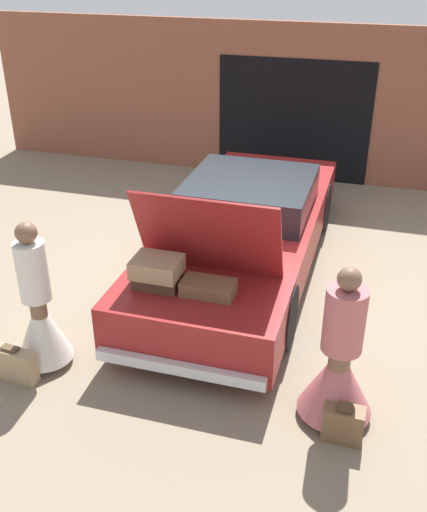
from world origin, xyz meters
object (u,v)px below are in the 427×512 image
object	(u,v)px
person_left	(40,316)
suitcase_beside_left_person	(13,364)
suitcase_beside_right_person	(343,424)
car	(243,231)
person_right	(339,368)

from	to	relation	value
person_left	suitcase_beside_left_person	size ratio (longest dim) A/B	3.09
person_left	suitcase_beside_right_person	bearing A→B (deg)	86.97
person_left	suitcase_beside_right_person	world-z (taller)	person_left
car	suitcase_beside_left_person	bearing A→B (deg)	-119.96
suitcase_beside_left_person	suitcase_beside_right_person	size ratio (longest dim) A/B	1.40
car	person_left	distance (m)	3.04
person_left	suitcase_beside_left_person	bearing A→B (deg)	-26.35
person_right	car	bearing A→B (deg)	17.76
person_right	suitcase_beside_right_person	size ratio (longest dim) A/B	4.22
person_right	suitcase_beside_right_person	xyz separation A→B (m)	(0.11, -0.29, -0.39)
person_left	person_right	xyz separation A→B (m)	(3.07, 0.06, -0.02)
suitcase_beside_left_person	car	bearing A→B (deg)	60.04
car	suitcase_beside_left_person	distance (m)	3.44
car	suitcase_beside_right_person	xyz separation A→B (m)	(1.65, -2.85, -0.39)
car	suitcase_beside_left_person	world-z (taller)	car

